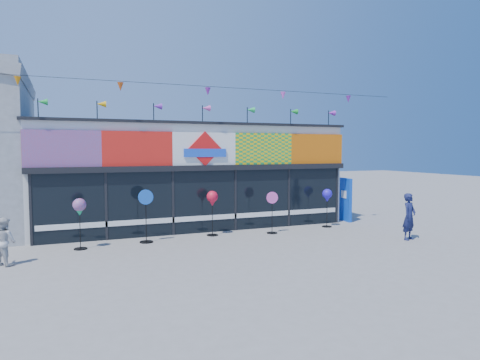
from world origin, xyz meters
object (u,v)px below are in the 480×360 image
blue_sign (345,199)px  child (4,241)px  spinner_1 (146,215)px  adult_man (409,217)px  spinner_2 (212,200)px  spinner_4 (327,197)px  spinner_0 (79,209)px  spinner_3 (272,211)px

blue_sign → child: bearing=-161.3°
spinner_1 → adult_man: spinner_1 is taller
spinner_2 → spinner_4: size_ratio=1.06×
spinner_0 → spinner_3: size_ratio=1.03×
spinner_0 → child: size_ratio=1.23×
spinner_0 → adult_man: adult_man is taller
blue_sign → spinner_0: size_ratio=1.17×
spinner_4 → adult_man: (1.20, -3.13, -0.42)m
spinner_3 → spinner_1: bearing=177.6°
spinner_4 → child: size_ratio=1.19×
blue_sign → spinner_2: (-6.32, -0.85, 0.35)m
spinner_0 → spinner_2: (4.45, 0.48, 0.02)m
blue_sign → spinner_0: (-10.76, -1.33, 0.33)m
spinner_1 → spinner_4: size_ratio=1.16×
spinner_0 → spinner_1: size_ratio=0.90×
spinner_0 → spinner_1: (2.05, 0.21, -0.34)m
child → blue_sign: bearing=-121.4°
blue_sign → child: 12.93m
spinner_0 → spinner_2: size_ratio=0.98×
blue_sign → spinner_4: size_ratio=1.22×
spinner_2 → adult_man: spinner_2 is taller
spinner_4 → adult_man: adult_man is taller
blue_sign → adult_man: (-0.36, -4.08, -0.13)m
spinner_3 → blue_sign: bearing=17.4°
adult_man → child: bearing=151.8°
spinner_0 → child: bearing=-148.4°
spinner_2 → spinner_3: size_ratio=1.05×
spinner_1 → spinner_3: 4.55m
spinner_0 → spinner_4: bearing=2.3°
spinner_2 → spinner_0: bearing=-173.9°
spinner_1 → spinner_3: (4.55, -0.19, -0.12)m
adult_man → child: 12.42m
spinner_4 → child: 11.24m
blue_sign → child: size_ratio=1.45×
blue_sign → spinner_1: bearing=-165.1°
spinner_0 → spinner_3: bearing=0.2°
spinner_2 → adult_man: bearing=-28.5°
spinner_2 → spinner_4: 4.76m
spinner_0 → spinner_2: spinner_2 is taller
blue_sign → spinner_4: 1.85m
spinner_0 → spinner_3: (6.60, 0.02, -0.45)m
spinner_4 → spinner_2: bearing=178.8°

